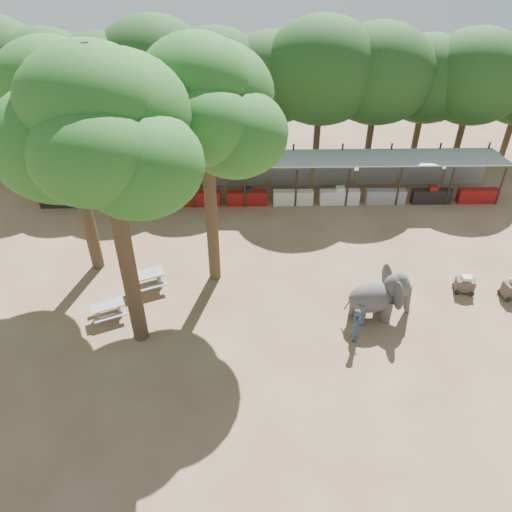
{
  "coord_description": "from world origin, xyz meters",
  "views": [
    {
      "loc": [
        -1.36,
        -13.21,
        15.67
      ],
      "look_at": [
        -1.0,
        5.0,
        2.0
      ],
      "focal_mm": 35.0,
      "sensor_mm": 36.0,
      "label": 1
    }
  ],
  "objects_px": {
    "picnic_table_near": "(108,309)",
    "handler": "(357,325)",
    "yard_tree_left": "(59,107)",
    "cart_front": "(465,284)",
    "picnic_table_far": "(147,279)",
    "elephant": "(380,296)",
    "yard_tree_center": "(99,132)",
    "yard_tree_back": "(202,107)"
  },
  "relations": [
    {
      "from": "picnic_table_near",
      "to": "handler",
      "type": "bearing_deg",
      "value": -31.67
    },
    {
      "from": "yard_tree_left",
      "to": "cart_front",
      "type": "xyz_separation_m",
      "value": [
        18.02,
        -2.55,
        -7.74
      ]
    },
    {
      "from": "yard_tree_left",
      "to": "picnic_table_far",
      "type": "bearing_deg",
      "value": -33.27
    },
    {
      "from": "yard_tree_left",
      "to": "elephant",
      "type": "distance_m",
      "value": 15.82
    },
    {
      "from": "yard_tree_center",
      "to": "picnic_table_near",
      "type": "bearing_deg",
      "value": 144.66
    },
    {
      "from": "picnic_table_near",
      "to": "picnic_table_far",
      "type": "height_order",
      "value": "picnic_table_far"
    },
    {
      "from": "picnic_table_near",
      "to": "picnic_table_far",
      "type": "relative_size",
      "value": 0.87
    },
    {
      "from": "elephant",
      "to": "handler",
      "type": "xyz_separation_m",
      "value": [
        -1.27,
        -1.44,
        -0.31
      ]
    },
    {
      "from": "yard_tree_left",
      "to": "picnic_table_near",
      "type": "height_order",
      "value": "yard_tree_left"
    },
    {
      "from": "yard_tree_left",
      "to": "cart_front",
      "type": "relative_size",
      "value": 10.49
    },
    {
      "from": "handler",
      "to": "cart_front",
      "type": "distance_m",
      "value": 6.48
    },
    {
      "from": "picnic_table_near",
      "to": "cart_front",
      "type": "distance_m",
      "value": 16.58
    },
    {
      "from": "yard_tree_back",
      "to": "picnic_table_near",
      "type": "xyz_separation_m",
      "value": [
        -4.51,
        -2.93,
        -8.08
      ]
    },
    {
      "from": "yard_tree_back",
      "to": "picnic_table_near",
      "type": "bearing_deg",
      "value": -146.95
    },
    {
      "from": "handler",
      "to": "cart_front",
      "type": "bearing_deg",
      "value": -47.66
    },
    {
      "from": "picnic_table_far",
      "to": "cart_front",
      "type": "xyz_separation_m",
      "value": [
        15.07,
        -0.62,
        -0.08
      ]
    },
    {
      "from": "elephant",
      "to": "cart_front",
      "type": "distance_m",
      "value": 4.78
    },
    {
      "from": "yard_tree_left",
      "to": "cart_front",
      "type": "distance_m",
      "value": 19.77
    },
    {
      "from": "yard_tree_center",
      "to": "yard_tree_left",
      "type": "bearing_deg",
      "value": 120.96
    },
    {
      "from": "yard_tree_left",
      "to": "yard_tree_back",
      "type": "bearing_deg",
      "value": -9.46
    },
    {
      "from": "yard_tree_left",
      "to": "elephant",
      "type": "relative_size",
      "value": 3.57
    },
    {
      "from": "yard_tree_back",
      "to": "cart_front",
      "type": "xyz_separation_m",
      "value": [
        12.02,
        -1.55,
        -8.09
      ]
    },
    {
      "from": "picnic_table_far",
      "to": "cart_front",
      "type": "relative_size",
      "value": 1.98
    },
    {
      "from": "picnic_table_far",
      "to": "yard_tree_left",
      "type": "bearing_deg",
      "value": 125.06
    },
    {
      "from": "picnic_table_far",
      "to": "cart_front",
      "type": "height_order",
      "value": "cart_front"
    },
    {
      "from": "yard_tree_left",
      "to": "yard_tree_back",
      "type": "height_order",
      "value": "yard_tree_back"
    },
    {
      "from": "picnic_table_near",
      "to": "cart_front",
      "type": "relative_size",
      "value": 1.71
    },
    {
      "from": "yard_tree_left",
      "to": "yard_tree_center",
      "type": "xyz_separation_m",
      "value": [
        3.0,
        -5.0,
        1.01
      ]
    },
    {
      "from": "yard_tree_left",
      "to": "yard_tree_center",
      "type": "bearing_deg",
      "value": -59.04
    },
    {
      "from": "elephant",
      "to": "handler",
      "type": "bearing_deg",
      "value": -139.86
    },
    {
      "from": "cart_front",
      "to": "picnic_table_near",
      "type": "bearing_deg",
      "value": -163.83
    },
    {
      "from": "handler",
      "to": "picnic_table_far",
      "type": "relative_size",
      "value": 0.82
    },
    {
      "from": "cart_front",
      "to": "yard_tree_left",
      "type": "bearing_deg",
      "value": -176.67
    },
    {
      "from": "yard_tree_center",
      "to": "picnic_table_near",
      "type": "xyz_separation_m",
      "value": [
        -1.51,
        1.07,
        -8.75
      ]
    },
    {
      "from": "elephant",
      "to": "picnic_table_far",
      "type": "distance_m",
      "value": 10.85
    },
    {
      "from": "yard_tree_center",
      "to": "yard_tree_back",
      "type": "height_order",
      "value": "yard_tree_center"
    },
    {
      "from": "handler",
      "to": "yard_tree_back",
      "type": "bearing_deg",
      "value": 68.92
    },
    {
      "from": "yard_tree_center",
      "to": "yard_tree_back",
      "type": "relative_size",
      "value": 1.06
    },
    {
      "from": "cart_front",
      "to": "yard_tree_back",
      "type": "bearing_deg",
      "value": -175.96
    },
    {
      "from": "handler",
      "to": "cart_front",
      "type": "relative_size",
      "value": 1.62
    },
    {
      "from": "yard_tree_center",
      "to": "elephant",
      "type": "bearing_deg",
      "value": 4.87
    },
    {
      "from": "yard_tree_center",
      "to": "picnic_table_far",
      "type": "height_order",
      "value": "yard_tree_center"
    }
  ]
}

